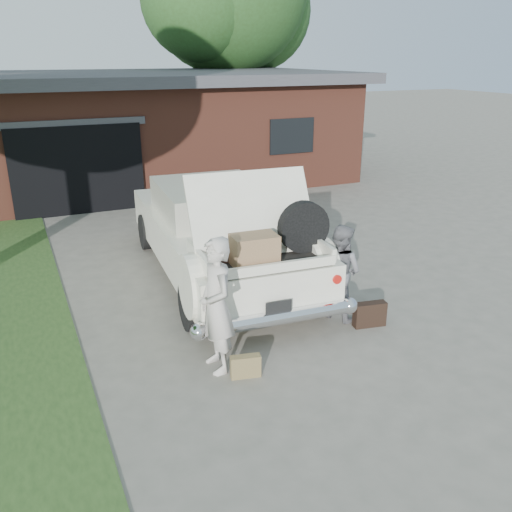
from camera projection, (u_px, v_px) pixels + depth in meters
name	position (u px, v px, depth m)	size (l,w,h in m)	color
ground	(274.00, 343.00, 7.63)	(90.00, 90.00, 0.00)	gray
house	(142.00, 126.00, 17.20)	(12.80, 7.80, 3.30)	brown
sedan	(219.00, 232.00, 9.66)	(2.59, 5.83, 2.22)	white
woman_left	(216.00, 306.00, 6.71)	(0.65, 0.42, 1.77)	beige
woman_right	(339.00, 272.00, 8.16)	(0.72, 0.56, 1.48)	slate
suitcase_left	(246.00, 366.00, 6.78)	(0.38, 0.12, 0.29)	olive
suitcase_right	(370.00, 314.00, 8.04)	(0.49, 0.15, 0.38)	black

